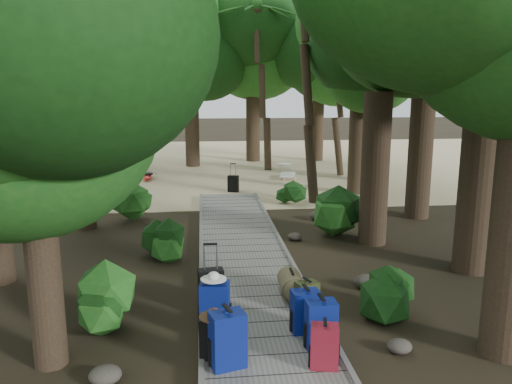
{
  "coord_description": "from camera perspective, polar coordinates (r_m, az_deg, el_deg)",
  "views": [
    {
      "loc": [
        -0.89,
        -10.22,
        3.67
      ],
      "look_at": [
        0.54,
        2.93,
        1.0
      ],
      "focal_mm": 35.0,
      "sensor_mm": 36.0,
      "label": 1
    }
  ],
  "objects": [
    {
      "name": "tree_right_c",
      "position": [
        12.23,
        14.13,
        16.52
      ],
      "size": [
        5.58,
        5.58,
        9.66
      ],
      "primitive_type": null,
      "color": "black",
      "rests_on": "ground"
    },
    {
      "name": "tree_back_c",
      "position": [
        26.95,
        7.22,
        12.73
      ],
      "size": [
        4.81,
        4.81,
        8.66
      ],
      "primitive_type": null,
      "color": "black",
      "rests_on": "ground"
    },
    {
      "name": "backpack_left_a",
      "position": [
        6.77,
        -3.27,
        -16.18
      ],
      "size": [
        0.51,
        0.42,
        0.83
      ],
      "primitive_type": null,
      "rotation": [
        0.0,
        0.0,
        0.29
      ],
      "color": "navy",
      "rests_on": "boardwalk"
    },
    {
      "name": "backpack_right_b",
      "position": [
        7.28,
        7.43,
        -14.5
      ],
      "size": [
        0.43,
        0.31,
        0.76
      ],
      "primitive_type": null,
      "rotation": [
        0.0,
        0.0,
        0.03
      ],
      "color": "navy",
      "rests_on": "boardwalk"
    },
    {
      "name": "rock_right_c",
      "position": [
        12.62,
        4.43,
        -5.08
      ],
      "size": [
        0.35,
        0.31,
        0.19
      ],
      "primitive_type": null,
      "color": "#4C473F",
      "rests_on": "ground"
    },
    {
      "name": "shrub_left_a",
      "position": [
        8.27,
        -17.23,
        -11.95
      ],
      "size": [
        1.04,
        1.04,
        0.93
      ],
      "primitive_type": null,
      "color": "#19541A",
      "rests_on": "ground"
    },
    {
      "name": "tree_back_b",
      "position": [
        26.63,
        -0.35,
        14.86
      ],
      "size": [
        5.9,
        5.9,
        10.54
      ],
      "primitive_type": null,
      "color": "black",
      "rests_on": "ground"
    },
    {
      "name": "backpack_right_c",
      "position": [
        7.71,
        5.68,
        -13.17
      ],
      "size": [
        0.44,
        0.33,
        0.71
      ],
      "primitive_type": null,
      "rotation": [
        0.0,
        0.0,
        0.09
      ],
      "color": "navy",
      "rests_on": "boardwalk"
    },
    {
      "name": "rock_right_a",
      "position": [
        7.74,
        16.09,
        -16.58
      ],
      "size": [
        0.36,
        0.32,
        0.2
      ],
      "primitive_type": null,
      "color": "#4C473F",
      "rests_on": "ground"
    },
    {
      "name": "shrub_left_c",
      "position": [
        14.79,
        -13.8,
        -1.18
      ],
      "size": [
        1.17,
        1.17,
        1.06
      ],
      "primitive_type": null,
      "color": "#19541A",
      "rests_on": "ground"
    },
    {
      "name": "tree_left_a",
      "position": [
        6.87,
        -24.28,
        6.26
      ],
      "size": [
        3.81,
        3.81,
        6.35
      ],
      "primitive_type": null,
      "color": "black",
      "rests_on": "ground"
    },
    {
      "name": "shrub_left_b",
      "position": [
        11.39,
        -10.55,
        -5.5
      ],
      "size": [
        0.88,
        0.88,
        0.79
      ],
      "primitive_type": null,
      "color": "#19541A",
      "rests_on": "ground"
    },
    {
      "name": "backpack_right_a",
      "position": [
        6.85,
        7.83,
        -16.84
      ],
      "size": [
        0.41,
        0.33,
        0.65
      ],
      "primitive_type": null,
      "rotation": [
        0.0,
        0.0,
        -0.21
      ],
      "color": "maroon",
      "rests_on": "boardwalk"
    },
    {
      "name": "backpack_right_d",
      "position": [
        8.41,
        5.82,
        -11.59
      ],
      "size": [
        0.42,
        0.36,
        0.54
      ],
      "primitive_type": null,
      "rotation": [
        0.0,
        0.0,
        0.34
      ],
      "color": "#363A19",
      "rests_on": "boardwalk"
    },
    {
      "name": "boardwalk",
      "position": [
        11.82,
        -1.61,
        -6.38
      ],
      "size": [
        2.0,
        12.0,
        0.12
      ],
      "primitive_type": "cube",
      "color": "gray",
      "rests_on": "ground"
    },
    {
      "name": "shrub_right_b",
      "position": [
        12.98,
        8.65,
        -2.27
      ],
      "size": [
        1.4,
        1.4,
        1.26
      ],
      "primitive_type": null,
      "color": "#19541A",
      "rests_on": "ground"
    },
    {
      "name": "tree_right_f",
      "position": [
        21.04,
        13.64,
        15.41
      ],
      "size": [
        5.88,
        5.88,
        10.5
      ],
      "primitive_type": null,
      "color": "black",
      "rests_on": "ground"
    },
    {
      "name": "rock_left_d",
      "position": [
        14.14,
        -11.44,
        -3.53
      ],
      "size": [
        0.28,
        0.25,
        0.16
      ],
      "primitive_type": null,
      "color": "#4C473F",
      "rests_on": "ground"
    },
    {
      "name": "palm_left_a",
      "position": [
        17.52,
        -18.2,
        10.73
      ],
      "size": [
        4.56,
        4.56,
        7.26
      ],
      "primitive_type": null,
      "color": "#124014",
      "rests_on": "ground"
    },
    {
      "name": "palm_right_a",
      "position": [
        16.78,
        7.17,
        12.03
      ],
      "size": [
        4.55,
        4.55,
        7.75
      ],
      "primitive_type": null,
      "color": "#124014",
      "rests_on": "ground"
    },
    {
      "name": "backpack_left_d",
      "position": [
        8.96,
        -5.1,
        -10.26
      ],
      "size": [
        0.37,
        0.29,
        0.5
      ],
      "primitive_type": null,
      "rotation": [
        0.0,
        0.0,
        0.19
      ],
      "color": "navy",
      "rests_on": "boardwalk"
    },
    {
      "name": "rock_right_d",
      "position": [
        14.58,
        7.16,
        -2.68
      ],
      "size": [
        0.51,
        0.46,
        0.28
      ],
      "primitive_type": null,
      "color": "#4C473F",
      "rests_on": "ground"
    },
    {
      "name": "backpack_left_b",
      "position": [
        7.02,
        -4.89,
        -16.18
      ],
      "size": [
        0.39,
        0.33,
        0.61
      ],
      "primitive_type": null,
      "rotation": [
        0.0,
        0.0,
        -0.34
      ],
      "color": "black",
      "rests_on": "boardwalk"
    },
    {
      "name": "kayak",
      "position": [
        21.6,
        -12.29,
        1.88
      ],
      "size": [
        0.8,
        3.36,
        0.33
      ],
      "primitive_type": "ellipsoid",
      "rotation": [
        0.0,
        0.0,
        0.02
      ],
      "color": "red",
      "rests_on": "sand_beach"
    },
    {
      "name": "palm_right_b",
      "position": [
        22.43,
        9.73,
        11.68
      ],
      "size": [
        3.97,
        3.97,
        7.67
      ],
      "primitive_type": null,
      "color": "#124014",
      "rests_on": "ground"
    },
    {
      "name": "duffel_right_khaki",
      "position": [
        8.99,
        4.08,
        -10.42
      ],
      "size": [
        0.44,
        0.64,
        0.42
      ],
      "primitive_type": null,
      "rotation": [
        0.0,
        0.0,
        -0.02
      ],
      "color": "olive",
      "rests_on": "boardwalk"
    },
    {
      "name": "tree_back_d",
      "position": [
        25.25,
        -17.97,
        10.59
      ],
      "size": [
        4.25,
        4.25,
        7.09
      ],
      "primitive_type": null,
      "color": "black",
      "rests_on": "ground"
    },
    {
      "name": "rock_right_b",
      "position": [
        9.83,
        12.51,
        -9.98
      ],
      "size": [
        0.48,
        0.44,
        0.27
      ],
      "primitive_type": null,
      "color": "#4C473F",
      "rests_on": "ground"
    },
    {
      "name": "ground",
      "position": [
        10.89,
        -1.17,
        -8.28
      ],
      "size": [
        120.0,
        120.0,
        0.0
      ],
      "primitive_type": "plane",
      "color": "black",
      "rests_on": "ground"
    },
    {
      "name": "shrub_right_a",
      "position": [
        8.75,
        15.36,
        -10.88
      ],
      "size": [
        0.92,
        0.92,
        0.83
      ],
      "primitive_type": null,
      "color": "#19541A",
      "rests_on": "ground"
    },
    {
      "name": "suitcase_on_boardwalk",
      "position": [
        8.54,
        -5.16,
        -10.85
      ],
      "size": [
        0.45,
        0.28,
        0.65
      ],
      "primitive_type": null,
      "rotation": [
        0.0,
        0.0,
        0.14
      ],
      "color": "black",
      "rests_on": "boardwalk"
    },
    {
      "name": "sun_lounger",
      "position": [
        21.25,
        3.64,
        2.32
      ],
      "size": [
        1.01,
        1.94,
        0.6
      ],
      "primitive_type": null,
      "rotation": [
        0.0,
        0.0,
        -0.23
      ],
      "color": "silver",
      "rests_on": "sand_beach"
    },
    {
      "name": "rock_left_b",
      "position": [
        9.54,
        -16.84,
        -11.14
      ],
      "size": [
        0.33,
        0.3,
        0.18
      ],
      "primitive_type": null,
      "color": "#4C473F",
      "rests_on": "ground"
    },
    {
      "name": "tree_right_d",
      "position": [
        15.23,
        19.01,
        15.77
      ],
      "size": [
        5.44,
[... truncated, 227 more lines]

